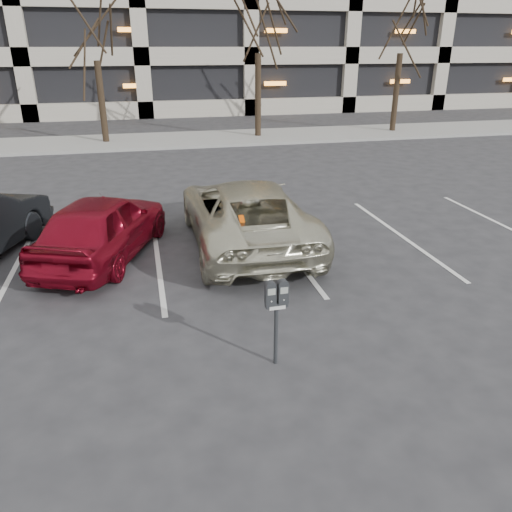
{
  "coord_description": "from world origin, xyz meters",
  "views": [
    {
      "loc": [
        -1.56,
        -7.54,
        4.1
      ],
      "look_at": [
        0.02,
        -0.74,
        1.14
      ],
      "focal_mm": 35.0,
      "sensor_mm": 36.0,
      "label": 1
    }
  ],
  "objects_px": {
    "suv_silver": "(246,213)",
    "car_red": "(102,226)",
    "tree_d": "(406,0)",
    "parking_meter": "(276,302)",
    "tree_b": "(90,5)"
  },
  "relations": [
    {
      "from": "tree_b",
      "to": "tree_d",
      "type": "bearing_deg",
      "value": 0.0
    },
    {
      "from": "tree_d",
      "to": "parking_meter",
      "type": "relative_size",
      "value": 6.65
    },
    {
      "from": "parking_meter",
      "to": "car_red",
      "type": "distance_m",
      "value": 5.1
    },
    {
      "from": "parking_meter",
      "to": "suv_silver",
      "type": "relative_size",
      "value": 0.24
    },
    {
      "from": "suv_silver",
      "to": "car_red",
      "type": "relative_size",
      "value": 1.3
    },
    {
      "from": "tree_b",
      "to": "suv_silver",
      "type": "bearing_deg",
      "value": -75.06
    },
    {
      "from": "car_red",
      "to": "parking_meter",
      "type": "bearing_deg",
      "value": 140.33
    },
    {
      "from": "tree_b",
      "to": "car_red",
      "type": "relative_size",
      "value": 1.93
    },
    {
      "from": "tree_d",
      "to": "car_red",
      "type": "xyz_separation_m",
      "value": [
        -13.45,
        -13.45,
        -5.32
      ]
    },
    {
      "from": "parking_meter",
      "to": "suv_silver",
      "type": "bearing_deg",
      "value": 81.86
    },
    {
      "from": "suv_silver",
      "to": "car_red",
      "type": "distance_m",
      "value": 3.01
    },
    {
      "from": "parking_meter",
      "to": "suv_silver",
      "type": "xyz_separation_m",
      "value": [
        0.54,
        4.54,
        -0.23
      ]
    },
    {
      "from": "parking_meter",
      "to": "suv_silver",
      "type": "height_order",
      "value": "suv_silver"
    },
    {
      "from": "car_red",
      "to": "suv_silver",
      "type": "bearing_deg",
      "value": -157.12
    },
    {
      "from": "tree_d",
      "to": "parking_meter",
      "type": "xyz_separation_m",
      "value": [
        -10.97,
        -17.9,
        -5.05
      ]
    }
  ]
}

